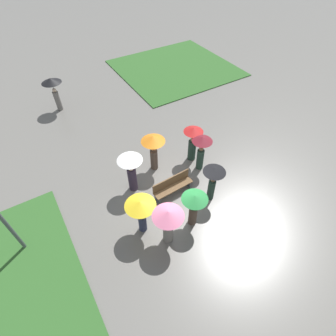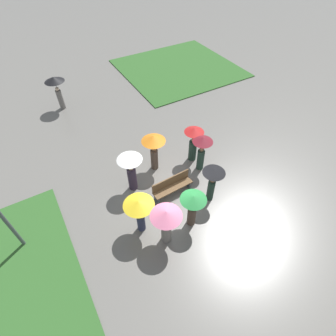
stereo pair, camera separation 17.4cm
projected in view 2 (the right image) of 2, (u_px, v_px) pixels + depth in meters
name	position (u px, v px, depth m)	size (l,w,h in m)	color
ground_plane	(173.00, 198.00, 11.24)	(90.00, 90.00, 0.00)	#66635E
lawn_patch_far	(179.00, 68.00, 19.59)	(8.09, 7.65, 0.06)	#2D5B26
park_bench	(172.00, 186.00, 11.10)	(1.81, 0.49, 0.90)	brown
crowd_person_pink	(166.00, 220.00, 8.96)	(1.12, 1.12, 1.80)	slate
crowd_person_white	(131.00, 167.00, 10.70)	(1.03, 1.03, 1.94)	#2D2333
crowd_person_maroon	(202.00, 148.00, 11.55)	(0.91, 0.91, 1.86)	#1E3328
crowd_person_orange	(154.00, 145.00, 11.46)	(1.07, 1.07, 1.93)	#47382D
crowd_person_green	(193.00, 205.00, 9.55)	(0.98, 0.98, 1.69)	#47382D
crowd_person_yellow	(139.00, 208.00, 9.26)	(1.12, 1.12, 1.75)	#282D47
crowd_person_black	(213.00, 179.00, 10.32)	(0.90, 0.90, 1.80)	#1E3328
crowd_person_red	(193.00, 140.00, 12.05)	(0.90, 0.90, 1.87)	#1E3328
lone_walker_far_path	(56.00, 85.00, 14.88)	(1.11, 1.11, 2.00)	slate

